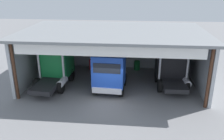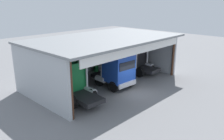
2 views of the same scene
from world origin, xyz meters
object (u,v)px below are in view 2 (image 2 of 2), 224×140
(truck_black_center_bay, at_px, (135,57))
(oil_drum, at_px, (96,68))
(truck_green_center_left_bay, at_px, (70,80))
(truck_blue_left_bay, at_px, (117,70))
(tool_cart, at_px, (67,76))

(truck_black_center_bay, height_order, oil_drum, truck_black_center_bay)
(truck_green_center_left_bay, distance_m, truck_blue_left_bay, 4.83)
(truck_black_center_bay, relative_size, oil_drum, 4.79)
(truck_black_center_bay, relative_size, tool_cart, 4.38)
(truck_black_center_bay, distance_m, tool_cart, 8.18)
(truck_green_center_left_bay, xyz_separation_m, truck_black_center_bay, (9.85, 0.71, 0.13))
(truck_green_center_left_bay, distance_m, truck_black_center_bay, 9.87)
(truck_blue_left_bay, bearing_deg, truck_black_center_bay, -158.28)
(truck_black_center_bay, bearing_deg, truck_blue_left_bay, -163.65)
(truck_green_center_left_bay, height_order, oil_drum, truck_green_center_left_bay)
(truck_blue_left_bay, relative_size, oil_drum, 4.99)
(truck_blue_left_bay, bearing_deg, truck_green_center_left_bay, -8.95)
(truck_green_center_left_bay, xyz_separation_m, oil_drum, (6.96, 4.35, -1.27))
(tool_cart, bearing_deg, truck_green_center_left_bay, -121.54)
(truck_black_center_bay, bearing_deg, tool_cart, 152.37)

